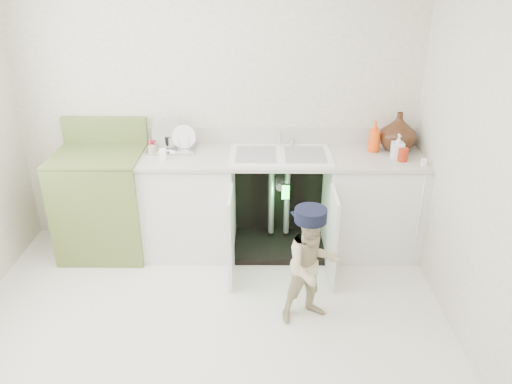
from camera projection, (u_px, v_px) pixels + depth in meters
ground at (206, 337)px, 3.48m from camera, size 3.50×3.50×0.00m
room_shell at (196, 172)px, 2.95m from camera, size 6.00×5.50×1.26m
counter_run at (283, 200)px, 4.37m from camera, size 2.44×1.02×1.23m
avocado_stove at (104, 201)px, 4.36m from camera, size 0.74×0.65×1.15m
repair_worker at (312, 265)px, 3.50m from camera, size 0.51×0.86×0.88m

